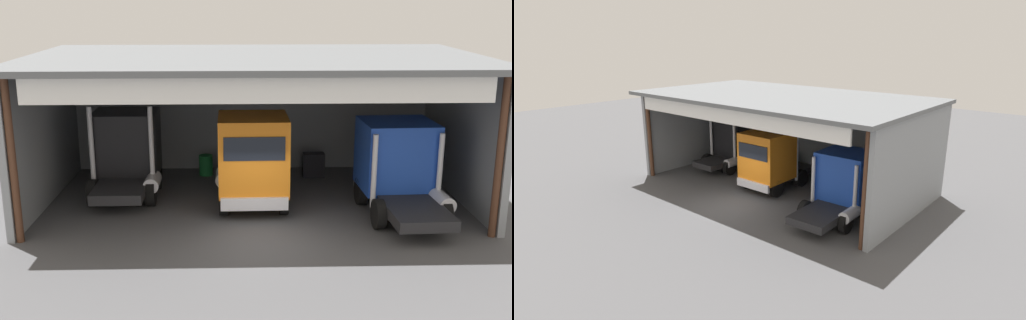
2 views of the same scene
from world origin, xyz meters
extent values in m
plane|color=#4C4C4F|center=(0.00, 0.00, 0.00)|extent=(80.00, 80.00, 0.00)
cube|color=gray|center=(0.00, 8.51, 2.60)|extent=(15.40, 0.24, 5.20)
cube|color=gray|center=(-7.70, 4.26, 2.60)|extent=(0.24, 8.51, 5.20)
cube|color=gray|center=(7.70, 4.26, 2.60)|extent=(0.24, 8.51, 5.20)
cube|color=slate|center=(0.00, 3.92, 5.30)|extent=(16.00, 9.20, 0.20)
cylinder|color=#4C2D1E|center=(-7.45, 0.15, 2.60)|extent=(0.24, 0.24, 5.20)
cylinder|color=#4C2D1E|center=(7.45, 0.15, 2.60)|extent=(0.24, 0.24, 5.20)
cube|color=white|center=(0.00, -0.27, 4.85)|extent=(13.86, 0.12, 0.90)
cube|color=black|center=(-4.88, 5.06, 1.97)|extent=(2.43, 2.07, 2.44)
cube|color=black|center=(-4.90, 6.10, 2.40)|extent=(2.04, 0.09, 0.73)
cube|color=silver|center=(-4.90, 6.13, 0.66)|extent=(2.29, 0.19, 0.44)
cube|color=#232326|center=(-4.86, 3.45, 0.69)|extent=(1.84, 2.96, 0.36)
cylinder|color=silver|center=(-5.95, 3.88, 2.05)|extent=(0.18, 0.18, 3.09)
cylinder|color=silver|center=(-3.79, 3.91, 2.05)|extent=(0.18, 0.18, 3.09)
cylinder|color=silver|center=(-3.78, 3.76, 0.81)|extent=(0.58, 1.21, 0.56)
cylinder|color=black|center=(-5.94, 5.45, 0.51)|extent=(0.31, 1.01, 1.01)
cylinder|color=black|center=(-3.84, 5.48, 0.51)|extent=(0.31, 1.01, 1.01)
cylinder|color=black|center=(-5.91, 3.43, 0.51)|extent=(0.31, 1.01, 1.01)
cylinder|color=black|center=(-3.81, 3.46, 0.51)|extent=(0.31, 1.01, 1.01)
cube|color=orange|center=(-0.11, 2.87, 2.09)|extent=(2.44, 2.41, 2.67)
cube|color=black|center=(-0.09, 1.66, 2.55)|extent=(2.04, 0.09, 0.80)
cube|color=silver|center=(-0.09, 1.63, 0.65)|extent=(2.28, 0.19, 0.44)
cube|color=#232326|center=(-0.13, 4.72, 0.68)|extent=(1.85, 3.38, 0.36)
cylinder|color=silver|center=(0.95, 4.22, 1.96)|extent=(0.18, 0.18, 2.91)
cylinder|color=silver|center=(-1.21, 4.19, 1.96)|extent=(0.18, 0.18, 2.91)
cylinder|color=silver|center=(-1.21, 4.40, 0.80)|extent=(0.58, 1.21, 0.56)
cylinder|color=black|center=(0.95, 2.41, 0.50)|extent=(0.31, 1.01, 1.01)
cylinder|color=black|center=(-1.15, 2.38, 0.50)|extent=(0.31, 1.01, 1.01)
cylinder|color=black|center=(0.92, 4.73, 0.50)|extent=(0.31, 1.01, 1.01)
cylinder|color=black|center=(-1.19, 4.70, 0.50)|extent=(0.31, 1.01, 1.01)
cube|color=#1E47B7|center=(4.98, 2.98, 1.97)|extent=(2.59, 2.40, 2.43)
cube|color=black|center=(4.93, 4.15, 2.39)|extent=(2.12, 0.15, 0.73)
cube|color=silver|center=(4.92, 4.18, 0.65)|extent=(2.38, 0.26, 0.44)
cube|color=#232326|center=(5.06, 0.99, 0.68)|extent=(2.03, 3.71, 0.36)
cylinder|color=silver|center=(3.91, 1.63, 1.76)|extent=(0.18, 0.18, 2.52)
cylinder|color=silver|center=(6.15, 1.73, 1.76)|extent=(0.18, 0.18, 2.52)
cylinder|color=silver|center=(6.17, 1.33, 0.80)|extent=(0.61, 1.22, 0.56)
cylinder|color=black|center=(3.86, 3.39, 0.50)|extent=(0.34, 1.02, 1.01)
cylinder|color=black|center=(6.05, 3.48, 0.50)|extent=(0.34, 1.02, 1.01)
cylinder|color=black|center=(3.96, 0.94, 0.50)|extent=(0.34, 1.02, 1.01)
cylinder|color=black|center=(6.16, 1.03, 0.50)|extent=(0.34, 1.02, 1.01)
cylinder|color=#197233|center=(-2.01, 7.36, 0.43)|extent=(0.58, 0.58, 0.86)
cube|color=black|center=(2.55, 7.01, 0.50)|extent=(0.90, 0.60, 1.00)
camera|label=1|loc=(-0.63, -18.06, 7.52)|focal=43.43mm
camera|label=2|loc=(14.80, -14.25, 8.47)|focal=29.40mm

